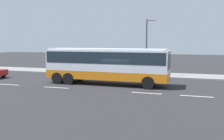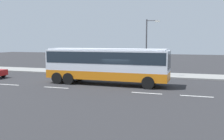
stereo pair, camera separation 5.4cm
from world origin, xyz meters
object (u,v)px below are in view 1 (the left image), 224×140
(pedestrian_near_curb, at_px, (92,64))
(pedestrian_at_crossing, at_px, (136,66))
(street_lamp, at_px, (148,44))
(coach_bus, at_px, (106,62))

(pedestrian_near_curb, relative_size, pedestrian_at_crossing, 1.04)
(pedestrian_near_curb, xyz_separation_m, pedestrian_at_crossing, (5.48, 0.45, -0.04))
(pedestrian_near_curb, height_order, pedestrian_at_crossing, pedestrian_near_curb)
(street_lamp, bearing_deg, coach_bus, -113.97)
(coach_bus, distance_m, pedestrian_at_crossing, 7.46)
(coach_bus, bearing_deg, pedestrian_at_crossing, 81.45)
(street_lamp, bearing_deg, pedestrian_near_curb, 175.44)
(coach_bus, relative_size, street_lamp, 1.83)
(pedestrian_near_curb, relative_size, street_lamp, 0.28)
(pedestrian_near_curb, bearing_deg, street_lamp, 6.88)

